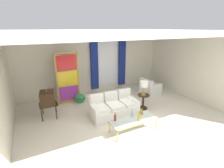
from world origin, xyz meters
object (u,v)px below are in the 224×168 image
object	(u,v)px
table_lamp_brass	(144,85)
stained_glass_divider	(68,79)
coffee_table	(134,120)
vintage_tv	(47,99)
bottle_crystal_tall	(132,113)
bottle_ruby_flask	(139,117)
bottle_blue_decanter	(142,112)
armchair_white	(149,89)
couch_white_long	(113,107)
round_side_table	(143,100)
bottle_amber_squat	(115,118)
peacock_figurine	(81,99)

from	to	relation	value
table_lamp_brass	stained_glass_divider	bearing A→B (deg)	142.97
coffee_table	vintage_tv	bearing A→B (deg)	136.78
bottle_crystal_tall	vintage_tv	size ratio (longest dim) A/B	0.23
bottle_ruby_flask	vintage_tv	size ratio (longest dim) A/B	0.27
bottle_blue_decanter	stained_glass_divider	bearing A→B (deg)	121.16
bottle_ruby_flask	table_lamp_brass	xyz separation A→B (m)	(1.13, 1.30, 0.47)
coffee_table	bottle_crystal_tall	world-z (taller)	bottle_crystal_tall
armchair_white	stained_glass_divider	xyz separation A→B (m)	(-3.75, 0.80, 0.77)
bottle_blue_decanter	stained_glass_divider	xyz separation A→B (m)	(-1.74, 2.87, 0.58)
couch_white_long	bottle_blue_decanter	bearing A→B (deg)	-64.50
stained_glass_divider	bottle_ruby_flask	bearing A→B (deg)	-66.37
bottle_ruby_flask	stained_glass_divider	distance (m)	3.54
round_side_table	table_lamp_brass	distance (m)	0.67
bottle_crystal_tall	table_lamp_brass	xyz separation A→B (m)	(1.18, 0.97, 0.50)
coffee_table	bottle_ruby_flask	size ratio (longest dim) A/B	4.23
vintage_tv	table_lamp_brass	distance (m)	3.64
round_side_table	bottle_ruby_flask	bearing A→B (deg)	-131.08
bottle_blue_decanter	stained_glass_divider	size ratio (longest dim) A/B	0.09
bottle_amber_squat	bottle_ruby_flask	bearing A→B (deg)	-28.63
couch_white_long	peacock_figurine	xyz separation A→B (m)	(-0.83, 1.46, -0.08)
peacock_figurine	round_side_table	distance (m)	2.66
stained_glass_divider	round_side_table	xyz separation A→B (m)	(2.53, -1.91, -0.70)
couch_white_long	coffee_table	distance (m)	1.27
bottle_amber_squat	bottle_ruby_flask	size ratio (longest dim) A/B	0.79
coffee_table	peacock_figurine	size ratio (longest dim) A/B	2.52
bottle_amber_squat	peacock_figurine	bearing A→B (deg)	98.19
couch_white_long	bottle_ruby_flask	distance (m)	1.45
coffee_table	bottle_amber_squat	world-z (taller)	bottle_amber_squat
couch_white_long	round_side_table	xyz separation A→B (m)	(1.31, -0.12, 0.05)
bottle_ruby_flask	round_side_table	xyz separation A→B (m)	(1.13, 1.30, -0.20)
coffee_table	table_lamp_brass	world-z (taller)	table_lamp_brass
armchair_white	stained_glass_divider	bearing A→B (deg)	167.94
couch_white_long	peacock_figurine	size ratio (longest dim) A/B	2.94
couch_white_long	bottle_blue_decanter	xyz separation A→B (m)	(0.52, -1.09, 0.17)
coffee_table	armchair_white	world-z (taller)	armchair_white
couch_white_long	bottle_amber_squat	size ratio (longest dim) A/B	6.29
peacock_figurine	table_lamp_brass	bearing A→B (deg)	-36.41
bottle_crystal_tall	bottle_blue_decanter	bearing A→B (deg)	1.66
bottle_amber_squat	bottle_crystal_tall	bearing A→B (deg)	-3.06
couch_white_long	stained_glass_divider	distance (m)	2.29
table_lamp_brass	bottle_amber_squat	bearing A→B (deg)	-152.03
bottle_crystal_tall	bottle_amber_squat	bearing A→B (deg)	176.94
vintage_tv	round_side_table	world-z (taller)	vintage_tv
couch_white_long	peacock_figurine	distance (m)	1.68
peacock_figurine	table_lamp_brass	size ratio (longest dim) A/B	1.05
bottle_blue_decanter	round_side_table	distance (m)	1.26
bottle_crystal_tall	bottle_ruby_flask	xyz separation A→B (m)	(0.05, -0.32, 0.02)
bottle_amber_squat	peacock_figurine	xyz separation A→B (m)	(-0.36, 2.52, -0.30)
couch_white_long	vintage_tv	distance (m)	2.39
bottle_crystal_tall	round_side_table	xyz separation A→B (m)	(1.18, 0.97, -0.18)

